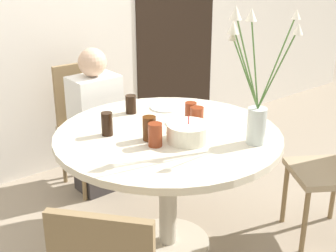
{
  "coord_description": "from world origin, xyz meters",
  "views": [
    {
      "loc": [
        -1.54,
        -1.9,
        1.77
      ],
      "look_at": [
        0.0,
        0.0,
        0.8
      ],
      "focal_mm": 50.0,
      "sensor_mm": 36.0,
      "label": 1
    }
  ],
  "objects_px": {
    "birthday_cake": "(188,132)",
    "drink_glass_5": "(131,104)",
    "chair_near_front": "(86,118)",
    "drink_glass_4": "(149,128)",
    "person_boy": "(96,126)",
    "flower_vase": "(256,93)",
    "drink_glass_1": "(155,135)",
    "drink_glass_3": "(197,118)",
    "drink_glass_2": "(191,112)",
    "side_plate": "(166,107)",
    "drink_glass_0": "(107,124)"
  },
  "relations": [
    {
      "from": "birthday_cake",
      "to": "drink_glass_5",
      "type": "height_order",
      "value": "birthday_cake"
    },
    {
      "from": "chair_near_front",
      "to": "drink_glass_4",
      "type": "relative_size",
      "value": 6.98
    },
    {
      "from": "drink_glass_5",
      "to": "person_boy",
      "type": "distance_m",
      "value": 0.58
    },
    {
      "from": "flower_vase",
      "to": "chair_near_front",
      "type": "bearing_deg",
      "value": 97.88
    },
    {
      "from": "drink_glass_4",
      "to": "drink_glass_1",
      "type": "bearing_deg",
      "value": -106.3
    },
    {
      "from": "birthday_cake",
      "to": "drink_glass_4",
      "type": "distance_m",
      "value": 0.21
    },
    {
      "from": "drink_glass_3",
      "to": "drink_glass_5",
      "type": "height_order",
      "value": "drink_glass_3"
    },
    {
      "from": "flower_vase",
      "to": "drink_glass_5",
      "type": "xyz_separation_m",
      "value": [
        -0.23,
        0.81,
        -0.23
      ]
    },
    {
      "from": "drink_glass_1",
      "to": "drink_glass_2",
      "type": "xyz_separation_m",
      "value": [
        0.39,
        0.16,
        -0.0
      ]
    },
    {
      "from": "birthday_cake",
      "to": "person_boy",
      "type": "bearing_deg",
      "value": 88.23
    },
    {
      "from": "flower_vase",
      "to": "drink_glass_4",
      "type": "xyz_separation_m",
      "value": [
        -0.4,
        0.39,
        -0.22
      ]
    },
    {
      "from": "flower_vase",
      "to": "drink_glass_5",
      "type": "bearing_deg",
      "value": 106.03
    },
    {
      "from": "drink_glass_2",
      "to": "drink_glass_4",
      "type": "relative_size",
      "value": 0.88
    },
    {
      "from": "drink_glass_3",
      "to": "person_boy",
      "type": "relative_size",
      "value": 0.12
    },
    {
      "from": "side_plate",
      "to": "drink_glass_5",
      "type": "bearing_deg",
      "value": 163.85
    },
    {
      "from": "drink_glass_1",
      "to": "flower_vase",
      "type": "bearing_deg",
      "value": -36.04
    },
    {
      "from": "chair_near_front",
      "to": "person_boy",
      "type": "height_order",
      "value": "person_boy"
    },
    {
      "from": "drink_glass_4",
      "to": "drink_glass_5",
      "type": "bearing_deg",
      "value": 68.25
    },
    {
      "from": "flower_vase",
      "to": "drink_glass_2",
      "type": "relative_size",
      "value": 6.31
    },
    {
      "from": "side_plate",
      "to": "drink_glass_3",
      "type": "relative_size",
      "value": 1.49
    },
    {
      "from": "drink_glass_5",
      "to": "chair_near_front",
      "type": "bearing_deg",
      "value": 87.35
    },
    {
      "from": "birthday_cake",
      "to": "flower_vase",
      "type": "distance_m",
      "value": 0.42
    },
    {
      "from": "birthday_cake",
      "to": "drink_glass_4",
      "type": "relative_size",
      "value": 1.77
    },
    {
      "from": "flower_vase",
      "to": "person_boy",
      "type": "bearing_deg",
      "value": 99.18
    },
    {
      "from": "birthday_cake",
      "to": "drink_glass_2",
      "type": "distance_m",
      "value": 0.3
    },
    {
      "from": "side_plate",
      "to": "drink_glass_5",
      "type": "relative_size",
      "value": 1.7
    },
    {
      "from": "flower_vase",
      "to": "person_boy",
      "type": "distance_m",
      "value": 1.42
    },
    {
      "from": "drink_glass_0",
      "to": "drink_glass_4",
      "type": "distance_m",
      "value": 0.25
    },
    {
      "from": "drink_glass_1",
      "to": "person_boy",
      "type": "height_order",
      "value": "person_boy"
    },
    {
      "from": "birthday_cake",
      "to": "drink_glass_0",
      "type": "relative_size",
      "value": 1.78
    },
    {
      "from": "drink_glass_1",
      "to": "drink_glass_2",
      "type": "relative_size",
      "value": 1.08
    },
    {
      "from": "drink_glass_1",
      "to": "drink_glass_4",
      "type": "relative_size",
      "value": 0.95
    },
    {
      "from": "drink_glass_2",
      "to": "birthday_cake",
      "type": "bearing_deg",
      "value": -133.97
    },
    {
      "from": "birthday_cake",
      "to": "drink_glass_2",
      "type": "relative_size",
      "value": 2.01
    },
    {
      "from": "drink_glass_0",
      "to": "side_plate",
      "type": "bearing_deg",
      "value": 15.41
    },
    {
      "from": "chair_near_front",
      "to": "flower_vase",
      "type": "relative_size",
      "value": 1.26
    },
    {
      "from": "flower_vase",
      "to": "person_boy",
      "type": "relative_size",
      "value": 0.68
    },
    {
      "from": "drink_glass_2",
      "to": "drink_glass_5",
      "type": "height_order",
      "value": "drink_glass_2"
    },
    {
      "from": "chair_near_front",
      "to": "drink_glass_4",
      "type": "distance_m",
      "value": 1.12
    },
    {
      "from": "drink_glass_3",
      "to": "drink_glass_4",
      "type": "distance_m",
      "value": 0.31
    },
    {
      "from": "drink_glass_3",
      "to": "drink_glass_4",
      "type": "bearing_deg",
      "value": 171.45
    },
    {
      "from": "drink_glass_2",
      "to": "flower_vase",
      "type": "bearing_deg",
      "value": -85.86
    },
    {
      "from": "drink_glass_5",
      "to": "drink_glass_4",
      "type": "bearing_deg",
      "value": -111.75
    },
    {
      "from": "flower_vase",
      "to": "drink_glass_2",
      "type": "height_order",
      "value": "flower_vase"
    },
    {
      "from": "chair_near_front",
      "to": "drink_glass_5",
      "type": "relative_size",
      "value": 8.03
    },
    {
      "from": "drink_glass_5",
      "to": "drink_glass_1",
      "type": "bearing_deg",
      "value": -110.86
    },
    {
      "from": "birthday_cake",
      "to": "drink_glass_1",
      "type": "distance_m",
      "value": 0.19
    },
    {
      "from": "chair_near_front",
      "to": "birthday_cake",
      "type": "relative_size",
      "value": 3.95
    },
    {
      "from": "side_plate",
      "to": "drink_glass_4",
      "type": "bearing_deg",
      "value": -138.32
    },
    {
      "from": "chair_near_front",
      "to": "drink_glass_5",
      "type": "xyz_separation_m",
      "value": [
        -0.03,
        -0.65,
        0.29
      ]
    }
  ]
}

